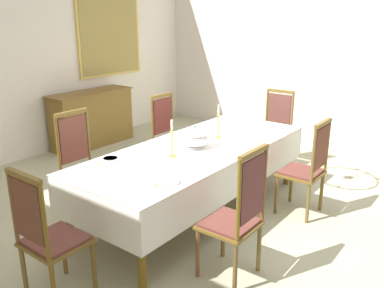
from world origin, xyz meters
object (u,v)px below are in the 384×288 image
object	(u,v)px
candlestick_west	(172,142)
spoon_primary	(159,186)
bowl_near_left	(170,181)
sideboard	(92,118)
soup_tureen	(195,137)
chair_south_b	(307,167)
chair_south_a	(237,215)
chair_north_b	(170,135)
bowl_near_right	(110,159)
chair_north_a	(83,164)
spoon_secondary	(100,163)
dining_table	(197,153)
chair_head_west	(47,235)
candlestick_east	(218,125)
chair_head_east	(274,129)
framed_painting	(110,37)

from	to	relation	value
candlestick_west	spoon_primary	xyz separation A→B (m)	(-0.62, -0.38, -0.15)
bowl_near_left	spoon_primary	bearing A→B (deg)	167.18
candlestick_west	sideboard	xyz separation A→B (m)	(1.32, 2.84, -0.45)
candlestick_west	soup_tureen	bearing A→B (deg)	0.00
chair_south_b	bowl_near_left	size ratio (longest dim) A/B	6.44
chair_south_a	chair_north_b	bearing A→B (deg)	53.37
candlestick_west	bowl_near_right	world-z (taller)	candlestick_west
chair_north_a	chair_south_b	bearing A→B (deg)	126.67
bowl_near_left	sideboard	size ratio (longest dim) A/B	0.11
chair_north_b	spoon_primary	size ratio (longest dim) A/B	6.16
chair_north_b	spoon_secondary	world-z (taller)	chair_north_b
chair_north_a	spoon_primary	xyz separation A→B (m)	(-0.27, -1.34, 0.19)
dining_table	chair_head_west	world-z (taller)	chair_head_west
candlestick_east	bowl_near_right	world-z (taller)	candlestick_east
spoon_primary	chair_south_a	bearing A→B (deg)	-72.12
bowl_near_left	bowl_near_right	size ratio (longest dim) A/B	0.99
chair_head_east	sideboard	size ratio (longest dim) A/B	0.75
candlestick_west	candlestick_east	distance (m)	0.81
sideboard	chair_south_b	bearing A→B (deg)	86.52
chair_north_b	spoon_secondary	xyz separation A→B (m)	(-1.64, -0.55, 0.20)
spoon_primary	bowl_near_right	bearing A→B (deg)	70.24
chair_head_west	candlestick_west	xyz separation A→B (m)	(1.43, 0.00, 0.36)
chair_south_b	spoon_primary	bearing A→B (deg)	161.17
bowl_near_right	dining_table	bearing A→B (deg)	-24.51
candlestick_west	framed_painting	xyz separation A→B (m)	(2.03, 3.10, 0.82)
spoon_secondary	sideboard	bearing A→B (deg)	65.63
chair_head_west	candlestick_east	size ratio (longest dim) A/B	2.79
chair_south_a	chair_north_b	xyz separation A→B (m)	(1.43, 1.93, -0.02)
framed_painting	chair_south_a	bearing A→B (deg)	-120.35
spoon_primary	framed_painting	distance (m)	4.48
candlestick_west	spoon_primary	bearing A→B (deg)	-148.76
framed_painting	dining_table	bearing A→B (deg)	-117.71
chair_head_east	sideboard	world-z (taller)	chair_head_east
chair_north_b	bowl_near_right	xyz separation A→B (m)	(-1.54, -0.57, 0.22)
chair_north_a	spoon_secondary	xyz separation A→B (m)	(-0.21, -0.55, 0.19)
dining_table	sideboard	bearing A→B (deg)	72.21
chair_south_b	candlestick_west	world-z (taller)	candlestick_west
soup_tureen	dining_table	bearing A→B (deg)	0.00
spoon_primary	spoon_secondary	distance (m)	0.80
soup_tureen	candlestick_west	world-z (taller)	candlestick_west
chair_head_east	bowl_near_right	distance (m)	2.73
dining_table	framed_painting	bearing A→B (deg)	62.29
bowl_near_left	framed_painting	size ratio (longest dim) A/B	0.12
soup_tureen	spoon_primary	xyz separation A→B (m)	(-0.99, -0.38, -0.11)
bowl_near_right	soup_tureen	bearing A→B (deg)	-25.43
bowl_near_left	soup_tureen	bearing A→B (deg)	24.78
bowl_near_right	bowl_near_left	bearing A→B (deg)	-93.98
spoon_secondary	sideboard	xyz separation A→B (m)	(1.87, 2.43, -0.31)
candlestick_west	sideboard	distance (m)	3.17
chair_head_east	candlestick_west	world-z (taller)	candlestick_west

